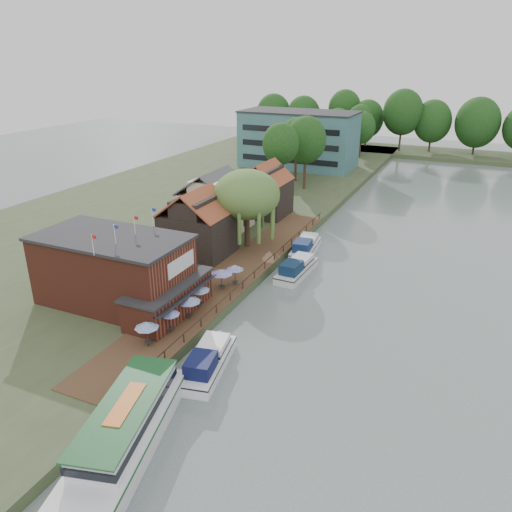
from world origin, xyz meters
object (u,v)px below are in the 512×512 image
at_px(umbrella_1, 170,320).
at_px(cruiser_1, 297,266).
at_px(umbrella_0, 147,334).
at_px(umbrella_2, 189,308).
at_px(cruiser_2, 306,245).
at_px(umbrella_3, 199,296).
at_px(cruiser_0, 208,358).
at_px(umbrella_5, 235,275).
at_px(pub, 130,273).
at_px(cottage_a, 198,223).
at_px(willow, 247,209).
at_px(tour_boat, 123,430).
at_px(cottage_c, 265,189).
at_px(hotel_block, 299,139).
at_px(cottage_b, 215,200).
at_px(swan, 171,391).
at_px(umbrella_4, 222,279).

xyz_separation_m(umbrella_1, cruiser_1, (5.36, 19.17, -1.16)).
bearing_deg(umbrella_0, cruiser_1, 75.15).
height_order(umbrella_2, cruiser_2, umbrella_2).
distance_m(umbrella_2, umbrella_3, 2.55).
xyz_separation_m(umbrella_2, cruiser_0, (5.05, -5.25, -1.13)).
xyz_separation_m(umbrella_2, umbrella_5, (0.58, 8.70, 0.00)).
bearing_deg(cruiser_0, umbrella_3, 113.79).
relative_size(pub, cottage_a, 2.33).
height_order(willow, tour_boat, willow).
relative_size(cottage_c, cruiser_1, 0.90).
distance_m(cruiser_0, tour_boat, 10.52).
distance_m(hotel_block, umbrella_3, 70.25).
xyz_separation_m(willow, umbrella_1, (3.10, -22.97, -3.93)).
bearing_deg(umbrella_2, cottage_b, 113.43).
height_order(cottage_a, umbrella_0, cottage_a).
height_order(willow, umbrella_5, willow).
height_order(cottage_c, umbrella_2, cottage_c).
xyz_separation_m(pub, swan, (10.78, -9.38, -4.43)).
distance_m(umbrella_4, cruiser_1, 10.72).
bearing_deg(umbrella_4, cruiser_2, 77.00).
distance_m(cottage_c, umbrella_1, 37.67).
height_order(hotel_block, umbrella_4, hotel_block).
height_order(cottage_b, tour_boat, cottage_b).
relative_size(umbrella_2, tour_boat, 0.16).
distance_m(cottage_a, cruiser_2, 14.93).
bearing_deg(tour_boat, cottage_c, 88.45).
height_order(hotel_block, umbrella_5, hotel_block).
distance_m(cruiser_1, cruiser_2, 7.53).
bearing_deg(cruiser_0, cottage_b, 106.46).
bearing_deg(cottage_a, umbrella_3, -59.25).
bearing_deg(cottage_c, cruiser_0, -73.14).
bearing_deg(umbrella_0, hotel_block, 100.43).
xyz_separation_m(umbrella_0, cruiser_2, (4.36, 29.36, -1.14)).
xyz_separation_m(pub, tour_boat, (11.40, -15.83, -2.98)).
distance_m(umbrella_0, cruiser_1, 22.77).
relative_size(hotel_block, umbrella_0, 10.69).
distance_m(umbrella_5, cruiser_1, 8.90).
height_order(umbrella_0, tour_boat, umbrella_0).
relative_size(willow, swan, 23.69).
bearing_deg(pub, umbrella_1, -24.21).
bearing_deg(swan, umbrella_3, 110.00).
bearing_deg(cruiser_1, pub, -124.17).
height_order(willow, cruiser_0, willow).
bearing_deg(cottage_b, umbrella_2, -66.57).
distance_m(umbrella_0, cruiser_2, 29.71).
distance_m(cottage_c, cruiser_0, 41.31).
bearing_deg(umbrella_2, umbrella_3, 98.91).
bearing_deg(pub, cruiser_2, 66.00).
xyz_separation_m(cottage_a, cottage_c, (1.00, 19.00, 0.00)).
relative_size(cruiser_1, swan, 21.41).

